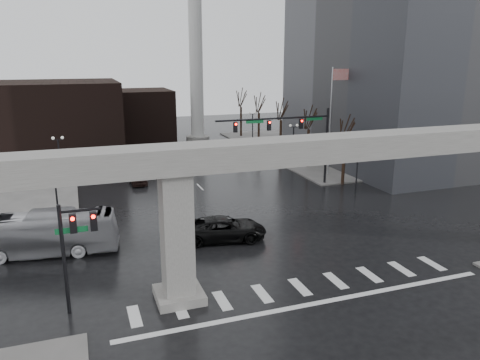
# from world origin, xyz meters

# --- Properties ---
(ground) EXTENTS (160.00, 160.00, 0.00)m
(ground) POSITION_xyz_m (0.00, 0.00, 0.00)
(ground) COLOR black
(ground) RESTS_ON ground
(sidewalk_ne) EXTENTS (28.00, 36.00, 0.15)m
(sidewalk_ne) POSITION_xyz_m (26.00, 36.00, 0.07)
(sidewalk_ne) COLOR slate
(sidewalk_ne) RESTS_ON ground
(elevated_guideway) EXTENTS (48.00, 2.60, 8.70)m
(elevated_guideway) POSITION_xyz_m (1.26, 0.00, 6.88)
(elevated_guideway) COLOR #999690
(elevated_guideway) RESTS_ON ground
(building_far_left) EXTENTS (16.00, 14.00, 10.00)m
(building_far_left) POSITION_xyz_m (-14.00, 42.00, 5.00)
(building_far_left) COLOR black
(building_far_left) RESTS_ON ground
(building_far_mid) EXTENTS (10.00, 10.00, 8.00)m
(building_far_mid) POSITION_xyz_m (-2.00, 52.00, 4.00)
(building_far_mid) COLOR black
(building_far_mid) RESTS_ON ground
(smokestack) EXTENTS (3.60, 3.60, 30.00)m
(smokestack) POSITION_xyz_m (6.00, 46.00, 13.35)
(smokestack) COLOR silver
(smokestack) RESTS_ON ground
(signal_mast_arm) EXTENTS (12.12, 0.43, 8.00)m
(signal_mast_arm) POSITION_xyz_m (8.99, 18.80, 5.83)
(signal_mast_arm) COLOR black
(signal_mast_arm) RESTS_ON ground
(signal_left_pole) EXTENTS (2.30, 0.30, 6.00)m
(signal_left_pole) POSITION_xyz_m (-12.25, 0.50, 4.07)
(signal_left_pole) COLOR black
(signal_left_pole) RESTS_ON ground
(flagpole_assembly) EXTENTS (2.06, 0.12, 12.00)m
(flagpole_assembly) POSITION_xyz_m (15.29, 22.00, 7.53)
(flagpole_assembly) COLOR silver
(flagpole_assembly) RESTS_ON ground
(lamp_right_0) EXTENTS (1.22, 0.32, 5.11)m
(lamp_right_0) POSITION_xyz_m (13.50, 14.00, 3.47)
(lamp_right_0) COLOR black
(lamp_right_0) RESTS_ON ground
(lamp_right_1) EXTENTS (1.22, 0.32, 5.11)m
(lamp_right_1) POSITION_xyz_m (13.50, 28.00, 3.47)
(lamp_right_1) COLOR black
(lamp_right_1) RESTS_ON ground
(lamp_right_2) EXTENTS (1.22, 0.32, 5.11)m
(lamp_right_2) POSITION_xyz_m (13.50, 42.00, 3.47)
(lamp_right_2) COLOR black
(lamp_right_2) RESTS_ON ground
(lamp_left_0) EXTENTS (1.22, 0.32, 5.11)m
(lamp_left_0) POSITION_xyz_m (-13.50, 14.00, 3.47)
(lamp_left_0) COLOR black
(lamp_left_0) RESTS_ON ground
(lamp_left_1) EXTENTS (1.22, 0.32, 5.11)m
(lamp_left_1) POSITION_xyz_m (-13.50, 28.00, 3.47)
(lamp_left_1) COLOR black
(lamp_left_1) RESTS_ON ground
(lamp_left_2) EXTENTS (1.22, 0.32, 5.11)m
(lamp_left_2) POSITION_xyz_m (-13.50, 42.00, 3.47)
(lamp_left_2) COLOR black
(lamp_left_2) RESTS_ON ground
(tree_right_0) EXTENTS (1.09, 1.58, 7.50)m
(tree_right_0) POSITION_xyz_m (14.53, 18.02, 2.79)
(tree_right_0) COLOR black
(tree_right_0) RESTS_ON ground
(tree_right_1) EXTENTS (1.09, 1.61, 7.67)m
(tree_right_1) POSITION_xyz_m (14.53, 26.02, 2.85)
(tree_right_1) COLOR black
(tree_right_1) RESTS_ON ground
(tree_right_2) EXTENTS (1.10, 1.63, 7.85)m
(tree_right_2) POSITION_xyz_m (14.53, 34.02, 2.91)
(tree_right_2) COLOR black
(tree_right_2) RESTS_ON ground
(tree_right_3) EXTENTS (1.11, 1.66, 8.02)m
(tree_right_3) POSITION_xyz_m (14.53, 42.02, 2.98)
(tree_right_3) COLOR black
(tree_right_3) RESTS_ON ground
(tree_right_4) EXTENTS (1.12, 1.69, 8.19)m
(tree_right_4) POSITION_xyz_m (14.53, 50.02, 3.04)
(tree_right_4) COLOR black
(tree_right_4) RESTS_ON ground
(pickup_truck) EXTENTS (6.64, 3.94, 1.73)m
(pickup_truck) POSITION_xyz_m (-2.00, 7.48, 0.87)
(pickup_truck) COLOR black
(pickup_truck) RESTS_ON ground
(city_bus) EXTENTS (11.03, 4.05, 3.00)m
(city_bus) POSITION_xyz_m (-14.84, 9.16, 1.50)
(city_bus) COLOR #ABABAF
(city_bus) RESTS_ON ground
(far_car) EXTENTS (1.67, 4.12, 1.40)m
(far_car) POSITION_xyz_m (-5.87, 25.56, 0.70)
(far_car) COLOR black
(far_car) RESTS_ON ground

